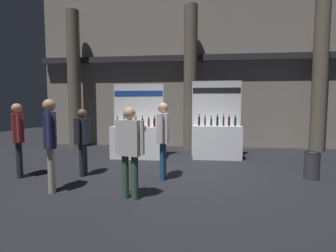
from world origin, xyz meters
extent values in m
plane|color=black|center=(0.00, 0.00, 0.00)|extent=(24.70, 24.70, 0.00)
cube|color=gray|center=(0.00, 4.39, 3.22)|extent=(12.35, 0.25, 6.45)
cube|color=#2D2D33|center=(0.00, 4.08, 3.55)|extent=(12.35, 0.20, 0.24)
cylinder|color=#665B4C|center=(-4.62, 3.64, 2.70)|extent=(0.51, 0.51, 5.40)
cylinder|color=#665B4C|center=(0.00, 3.64, 2.70)|extent=(0.51, 0.51, 5.40)
cylinder|color=#665B4C|center=(4.62, 3.64, 2.70)|extent=(0.51, 0.51, 5.40)
cube|color=white|center=(-1.67, 1.81, 0.51)|extent=(1.58, 0.60, 1.01)
cube|color=white|center=(-1.67, 2.15, 1.19)|extent=(1.66, 0.04, 2.38)
cube|color=navy|center=(-1.67, 2.13, 2.07)|extent=(1.61, 0.01, 0.18)
cylinder|color=#19381E|center=(-2.26, 1.76, 1.13)|extent=(0.07, 0.07, 0.24)
cylinder|color=#19381E|center=(-2.26, 1.76, 1.29)|extent=(0.03, 0.03, 0.08)
cylinder|color=gold|center=(-2.26, 1.76, 1.34)|extent=(0.03, 0.03, 0.02)
cylinder|color=#19381E|center=(-2.06, 1.76, 1.14)|extent=(0.07, 0.07, 0.26)
cylinder|color=#19381E|center=(-2.06, 1.76, 1.30)|extent=(0.03, 0.03, 0.06)
cylinder|color=black|center=(-2.06, 1.76, 1.34)|extent=(0.03, 0.03, 0.02)
cylinder|color=#19381E|center=(-1.87, 1.83, 1.13)|extent=(0.07, 0.07, 0.23)
cylinder|color=#19381E|center=(-1.87, 1.83, 1.28)|extent=(0.03, 0.03, 0.07)
cylinder|color=red|center=(-1.87, 1.83, 1.33)|extent=(0.03, 0.03, 0.02)
cylinder|color=#472D14|center=(-1.66, 1.75, 1.14)|extent=(0.08, 0.08, 0.24)
cylinder|color=#472D14|center=(-1.66, 1.75, 1.30)|extent=(0.03, 0.03, 0.08)
cylinder|color=gold|center=(-1.66, 1.75, 1.35)|extent=(0.03, 0.03, 0.02)
cylinder|color=black|center=(-1.48, 1.86, 1.13)|extent=(0.06, 0.06, 0.24)
cylinder|color=black|center=(-1.48, 1.86, 1.29)|extent=(0.03, 0.03, 0.09)
cylinder|color=black|center=(-1.48, 1.86, 1.35)|extent=(0.03, 0.03, 0.02)
cylinder|color=#472D14|center=(-1.26, 1.78, 1.14)|extent=(0.07, 0.07, 0.25)
cylinder|color=#472D14|center=(-1.26, 1.78, 1.30)|extent=(0.03, 0.03, 0.06)
cylinder|color=gold|center=(-1.26, 1.78, 1.34)|extent=(0.03, 0.03, 0.02)
cylinder|color=black|center=(-1.07, 1.72, 1.14)|extent=(0.07, 0.07, 0.26)
cylinder|color=black|center=(-1.07, 1.72, 1.31)|extent=(0.03, 0.03, 0.07)
cylinder|color=red|center=(-1.07, 1.72, 1.35)|extent=(0.03, 0.03, 0.02)
cube|color=maroon|center=(-1.42, 1.63, 1.02)|extent=(0.23, 0.33, 0.01)
cube|color=white|center=(0.87, 2.01, 0.52)|extent=(1.50, 0.60, 1.04)
cube|color=white|center=(0.87, 2.35, 1.24)|extent=(1.57, 0.04, 2.48)
cube|color=black|center=(0.87, 2.33, 2.17)|extent=(1.53, 0.01, 0.18)
cylinder|color=black|center=(0.31, 2.04, 1.18)|extent=(0.07, 0.07, 0.27)
cylinder|color=black|center=(0.31, 2.04, 1.36)|extent=(0.03, 0.03, 0.08)
cylinder|color=gold|center=(0.31, 2.04, 1.41)|extent=(0.03, 0.03, 0.02)
cylinder|color=#472D14|center=(0.50, 2.01, 1.17)|extent=(0.06, 0.06, 0.25)
cylinder|color=#472D14|center=(0.50, 2.01, 1.33)|extent=(0.03, 0.03, 0.08)
cylinder|color=red|center=(0.50, 2.01, 1.38)|extent=(0.03, 0.03, 0.02)
cylinder|color=#19381E|center=(0.69, 2.01, 1.16)|extent=(0.06, 0.06, 0.23)
cylinder|color=#19381E|center=(0.69, 2.01, 1.31)|extent=(0.03, 0.03, 0.09)
cylinder|color=red|center=(0.69, 2.01, 1.37)|extent=(0.03, 0.03, 0.02)
cylinder|color=black|center=(0.88, 2.01, 1.18)|extent=(0.07, 0.07, 0.28)
cylinder|color=black|center=(0.88, 2.01, 1.35)|extent=(0.03, 0.03, 0.06)
cylinder|color=red|center=(0.88, 2.01, 1.40)|extent=(0.03, 0.03, 0.02)
cylinder|color=#19381E|center=(1.07, 2.01, 1.18)|extent=(0.06, 0.06, 0.27)
cylinder|color=#19381E|center=(1.07, 2.01, 1.36)|extent=(0.03, 0.03, 0.09)
cylinder|color=gold|center=(1.07, 2.01, 1.41)|extent=(0.03, 0.03, 0.02)
cylinder|color=black|center=(1.24, 1.99, 1.18)|extent=(0.06, 0.06, 0.27)
cylinder|color=black|center=(1.24, 1.99, 1.35)|extent=(0.03, 0.03, 0.06)
cylinder|color=red|center=(1.24, 1.99, 1.39)|extent=(0.03, 0.03, 0.02)
cylinder|color=#19381E|center=(1.43, 1.99, 1.17)|extent=(0.07, 0.07, 0.25)
cylinder|color=#19381E|center=(1.43, 1.99, 1.33)|extent=(0.03, 0.03, 0.08)
cylinder|color=red|center=(1.43, 1.99, 1.38)|extent=(0.03, 0.03, 0.02)
cylinder|color=#38383D|center=(2.83, 0.00, 0.30)|extent=(0.33, 0.33, 0.60)
torus|color=black|center=(2.83, 0.00, 0.61)|extent=(0.32, 0.32, 0.02)
cylinder|color=navy|center=(-0.53, -0.28, 0.42)|extent=(0.12, 0.12, 0.84)
cylinder|color=navy|center=(-0.53, -0.46, 0.42)|extent=(0.12, 0.12, 0.84)
cube|color=silver|center=(-0.53, -0.37, 1.17)|extent=(0.24, 0.44, 0.66)
sphere|color=tan|center=(-0.53, -0.37, 1.62)|extent=(0.23, 0.23, 0.23)
cylinder|color=silver|center=(-0.53, -0.11, 1.18)|extent=(0.08, 0.08, 0.63)
cylinder|color=silver|center=(-0.53, -0.63, 1.18)|extent=(0.08, 0.08, 0.63)
cylinder|color=#23232D|center=(-3.93, -0.52, 0.41)|extent=(0.12, 0.12, 0.83)
cylinder|color=#23232D|center=(-3.82, -0.64, 0.41)|extent=(0.12, 0.12, 0.83)
cube|color=maroon|center=(-3.87, -0.58, 1.16)|extent=(0.40, 0.41, 0.66)
sphere|color=tan|center=(-3.87, -0.58, 1.60)|extent=(0.23, 0.23, 0.23)
cylinder|color=maroon|center=(-4.02, -0.42, 1.17)|extent=(0.08, 0.08, 0.62)
cylinder|color=maroon|center=(-3.73, -0.75, 1.17)|extent=(0.08, 0.08, 0.62)
cylinder|color=#ADA393|center=(-2.53, -1.49, 0.43)|extent=(0.12, 0.12, 0.86)
cylinder|color=#ADA393|center=(-2.60, -1.35, 0.43)|extent=(0.12, 0.12, 0.86)
cube|color=navy|center=(-2.56, -1.42, 1.20)|extent=(0.36, 0.42, 0.68)
sphere|color=tan|center=(-2.56, -1.42, 1.67)|extent=(0.24, 0.24, 0.24)
cylinder|color=navy|center=(-2.45, -1.63, 1.22)|extent=(0.08, 0.08, 0.65)
cylinder|color=navy|center=(-2.67, -1.22, 1.22)|extent=(0.08, 0.08, 0.65)
cylinder|color=#23232D|center=(-2.46, -0.20, 0.38)|extent=(0.12, 0.12, 0.77)
cylinder|color=#23232D|center=(-2.46, -0.36, 0.38)|extent=(0.12, 0.12, 0.77)
cube|color=#23232D|center=(-2.46, -0.28, 1.07)|extent=(0.26, 0.38, 0.61)
sphere|color=brown|center=(-2.46, -0.28, 1.49)|extent=(0.21, 0.21, 0.21)
cylinder|color=#23232D|center=(-2.47, -0.05, 1.09)|extent=(0.08, 0.08, 0.58)
cylinder|color=#23232D|center=(-2.46, -0.51, 1.09)|extent=(0.08, 0.08, 0.58)
cylinder|color=#33563D|center=(-1.05, -1.60, 0.39)|extent=(0.12, 0.12, 0.79)
cylinder|color=#33563D|center=(-0.87, -1.64, 0.39)|extent=(0.12, 0.12, 0.79)
cube|color=silver|center=(-0.96, -1.62, 1.10)|extent=(0.44, 0.30, 0.62)
sphere|color=tan|center=(-0.96, -1.62, 1.53)|extent=(0.22, 0.22, 0.22)
cylinder|color=silver|center=(-1.20, -1.56, 1.12)|extent=(0.08, 0.08, 0.59)
cylinder|color=silver|center=(-0.72, -1.67, 1.12)|extent=(0.08, 0.08, 0.59)
camera|label=1|loc=(0.17, -5.79, 1.65)|focal=26.22mm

